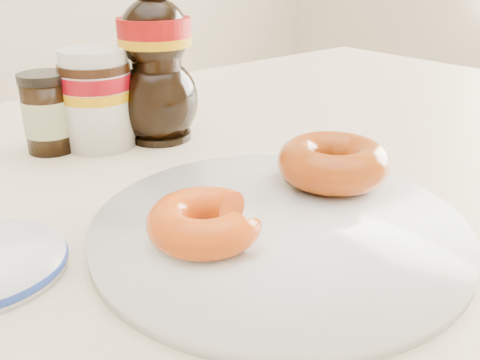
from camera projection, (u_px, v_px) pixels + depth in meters
dining_table at (246, 234)px, 0.62m from camera, size 1.40×0.90×0.75m
plate at (279, 228)px, 0.44m from camera, size 0.31×0.31×0.02m
donut_bitten at (204, 222)px, 0.40m from camera, size 0.10×0.10×0.03m
donut_whole at (333, 162)px, 0.51m from camera, size 0.14×0.14×0.04m
nutella_jar at (97, 95)px, 0.63m from camera, size 0.08×0.08×0.12m
syrup_bottle at (156, 59)px, 0.64m from camera, size 0.13×0.12×0.20m
dark_jar at (48, 114)px, 0.62m from camera, size 0.06×0.06×0.09m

